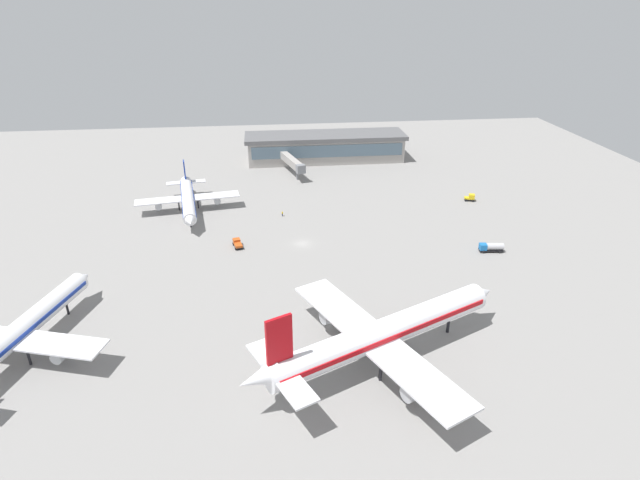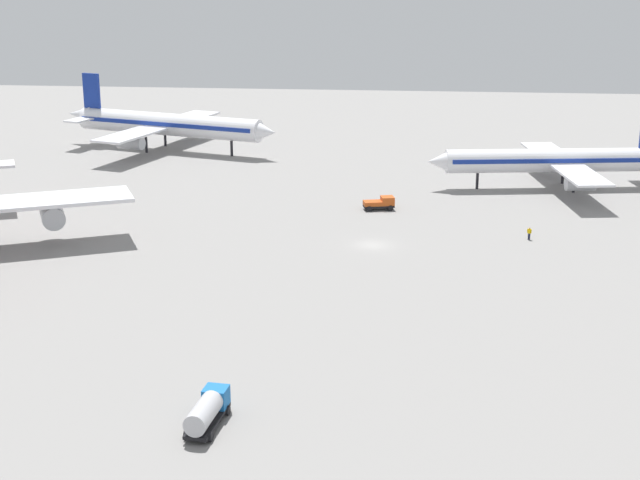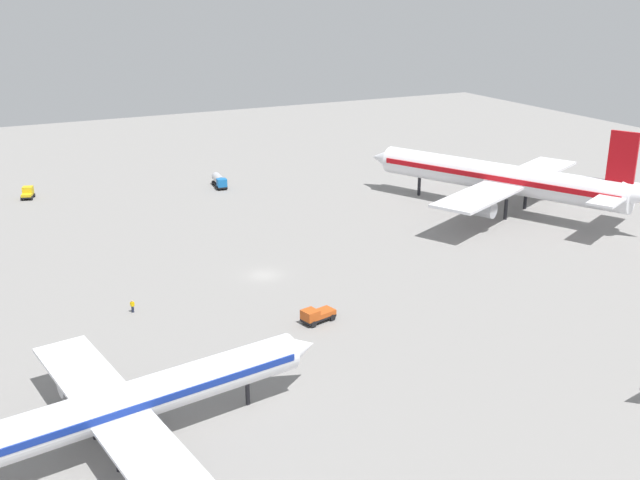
# 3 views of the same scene
# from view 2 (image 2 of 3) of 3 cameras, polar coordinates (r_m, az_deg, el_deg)

# --- Properties ---
(ground) EXTENTS (288.00, 288.00, 0.00)m
(ground) POSITION_cam_2_polar(r_m,az_deg,el_deg) (121.44, 3.23, -0.31)
(ground) COLOR gray
(airplane_taxiing) EXTENTS (36.19, 44.17, 13.75)m
(airplane_taxiing) POSITION_cam_2_polar(r_m,az_deg,el_deg) (182.05, -9.22, 6.89)
(airplane_taxiing) COLOR white
(airplane_taxiing) RESTS_ON ground
(airplane_distant) EXTENTS (32.73, 40.45, 12.33)m
(airplane_distant) POSITION_cam_2_polar(r_m,az_deg,el_deg) (154.64, 13.98, 4.67)
(airplane_distant) COLOR white
(airplane_distant) RESTS_ON ground
(pushback_tractor) EXTENTS (3.06, 4.72, 1.90)m
(pushback_tractor) POSITION_cam_2_polar(r_m,az_deg,el_deg) (138.27, 3.66, 2.23)
(pushback_tractor) COLOR black
(pushback_tractor) RESTS_ON ground
(fuel_truck) EXTENTS (6.46, 2.73, 2.50)m
(fuel_truck) POSITION_cam_2_polar(r_m,az_deg,el_deg) (75.95, -6.81, -10.16)
(fuel_truck) COLOR black
(fuel_truck) RESTS_ON ground
(ground_crew_worker) EXTENTS (0.50, 0.54, 1.67)m
(ground_crew_worker) POSITION_cam_2_polar(r_m,az_deg,el_deg) (126.35, 12.47, 0.40)
(ground_crew_worker) COLOR #1E2338
(ground_crew_worker) RESTS_ON ground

